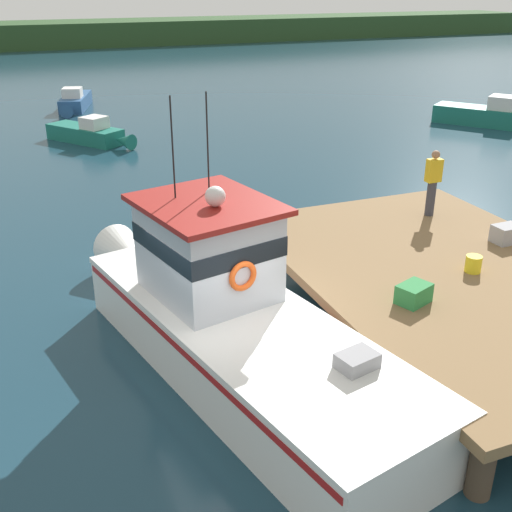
{
  "coord_description": "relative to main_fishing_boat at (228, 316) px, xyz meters",
  "views": [
    {
      "loc": [
        -3.13,
        -9.12,
        6.61
      ],
      "look_at": [
        1.2,
        1.71,
        1.4
      ],
      "focal_mm": 43.96,
      "sensor_mm": 36.0,
      "label": 1
    }
  ],
  "objects": [
    {
      "name": "crate_stack_near_edge",
      "position": [
        3.17,
        -1.11,
        0.37
      ],
      "size": [
        0.72,
        0.63,
        0.36
      ],
      "primitive_type": "cube",
      "rotation": [
        0.0,
        0.0,
        0.37
      ],
      "color": "#2D8442",
      "rests_on": "dock"
    },
    {
      "name": "moored_boat_far_left",
      "position": [
        0.12,
        18.28,
        -0.61
      ],
      "size": [
        3.38,
        4.28,
        1.17
      ],
      "color": "#196B5B",
      "rests_on": "ground"
    },
    {
      "name": "main_fishing_boat",
      "position": [
        0.0,
        0.0,
        0.0
      ],
      "size": [
        4.26,
        9.96,
        4.8
      ],
      "color": "white",
      "rests_on": "ground"
    },
    {
      "name": "bait_bucket",
      "position": [
        5.04,
        -0.46,
        0.36
      ],
      "size": [
        0.32,
        0.32,
        0.34
      ],
      "primitive_type": "cylinder",
      "color": "yellow",
      "rests_on": "dock"
    },
    {
      "name": "moored_boat_off_the_point",
      "position": [
        0.43,
        26.28,
        -0.59
      ],
      "size": [
        2.25,
        4.79,
        1.2
      ],
      "color": "#285184",
      "rests_on": "ground"
    },
    {
      "name": "crate_single_by_cleat",
      "position": [
        6.74,
        0.51,
        0.39
      ],
      "size": [
        0.62,
        0.46,
        0.39
      ],
      "primitive_type": "cube",
      "rotation": [
        0.0,
        0.0,
        0.04
      ],
      "color": "#9E9EA3",
      "rests_on": "dock"
    },
    {
      "name": "dock",
      "position": [
        4.73,
        -0.26,
        0.07
      ],
      "size": [
        6.0,
        9.0,
        1.2
      ],
      "color": "#4C3D2D",
      "rests_on": "ground"
    },
    {
      "name": "far_shoreline",
      "position": [
        -0.07,
        61.74,
        0.19
      ],
      "size": [
        120.0,
        8.0,
        2.4
      ],
      "primitive_type": "cube",
      "color": "#284723",
      "rests_on": "ground"
    },
    {
      "name": "ground_plane",
      "position": [
        -0.07,
        -0.26,
        -1.01
      ],
      "size": [
        200.0,
        200.0,
        0.0
      ],
      "primitive_type": "plane",
      "color": "#193847"
    },
    {
      "name": "deckhand_by_the_boat",
      "position": [
        6.21,
        2.6,
        1.05
      ],
      "size": [
        0.36,
        0.22,
        1.63
      ],
      "color": "#383842",
      "rests_on": "dock"
    },
    {
      "name": "moored_boat_near_channel",
      "position": [
        18.63,
        14.55,
        -0.51
      ],
      "size": [
        4.27,
        5.31,
        1.46
      ],
      "color": "#196B5B",
      "rests_on": "ground"
    }
  ]
}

